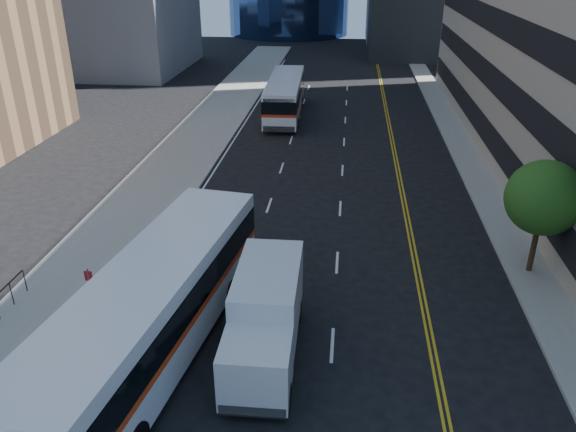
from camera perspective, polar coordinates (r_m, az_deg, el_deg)
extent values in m
plane|color=black|center=(19.51, 2.76, -16.49)|extent=(160.00, 160.00, 0.00)
cube|color=gray|center=(43.05, -9.23, 7.61)|extent=(5.00, 90.00, 0.15)
cube|color=gray|center=(42.40, 17.32, 6.50)|extent=(2.00, 90.00, 0.15)
cylinder|color=#332114|center=(26.74, 23.66, -3.02)|extent=(0.24, 0.24, 2.20)
sphere|color=#204C15|center=(25.77, 24.58, 1.69)|extent=(3.20, 3.20, 3.20)
cube|color=white|center=(20.37, -13.37, -11.44)|extent=(4.86, 14.03, 1.26)
cube|color=#EB4316|center=(19.94, -13.59, -9.73)|extent=(4.88, 14.05, 0.25)
cube|color=black|center=(19.60, -13.78, -8.22)|extent=(4.88, 14.05, 1.03)
cube|color=white|center=(19.14, -14.04, -6.07)|extent=(4.86, 14.03, 0.57)
cylinder|color=black|center=(18.73, -23.09, -18.78)|extent=(0.50, 1.18, 1.15)
cylinder|color=black|center=(23.85, -12.31, -6.70)|extent=(0.50, 1.18, 1.15)
cylinder|color=black|center=(22.87, -6.06, -7.72)|extent=(0.50, 1.18, 1.15)
cube|color=white|center=(49.30, -0.31, 11.23)|extent=(3.08, 12.32, 1.12)
cube|color=red|center=(49.14, -0.31, 11.98)|extent=(3.10, 12.34, 0.22)
cube|color=black|center=(49.01, -0.31, 12.62)|extent=(3.10, 12.34, 0.92)
cube|color=white|center=(48.85, -0.31, 13.49)|extent=(3.08, 12.32, 0.51)
cylinder|color=black|center=(45.98, -2.19, 9.64)|extent=(0.34, 1.03, 1.02)
cylinder|color=black|center=(45.79, 0.86, 9.58)|extent=(0.34, 1.03, 1.02)
cylinder|color=black|center=(52.65, -1.36, 11.69)|extent=(0.34, 1.03, 1.02)
cylinder|color=black|center=(52.48, 1.32, 11.65)|extent=(0.34, 1.03, 1.02)
cube|color=silver|center=(18.00, -3.27, -15.24)|extent=(2.20, 2.02, 1.90)
cube|color=black|center=(17.12, -3.72, -16.18)|extent=(1.97, 0.09, 0.99)
cube|color=silver|center=(20.17, -2.00, -8.23)|extent=(2.24, 4.37, 2.35)
cube|color=black|center=(20.17, -2.30, -13.00)|extent=(1.66, 5.99, 0.23)
cylinder|color=black|center=(18.59, -6.36, -17.40)|extent=(0.27, 0.87, 0.87)
cylinder|color=black|center=(18.36, -0.15, -17.88)|extent=(0.27, 0.87, 0.87)
cylinder|color=black|center=(22.05, -4.09, -9.47)|extent=(0.27, 0.87, 0.87)
cylinder|color=black|center=(21.85, 0.98, -9.76)|extent=(0.27, 0.87, 0.87)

